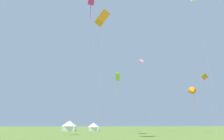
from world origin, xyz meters
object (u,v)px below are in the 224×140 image
object	(u,v)px
kite_orange_delta	(193,91)
festival_tent_left	(94,126)
kite_orange_diamond	(205,78)
kite_pink_delta	(141,62)
kite_lime_box	(118,77)
festival_tent_center	(69,125)
kite_orange_box	(102,18)
kite_magenta_box	(91,0)

from	to	relation	value
kite_orange_delta	festival_tent_left	bearing A→B (deg)	148.17
kite_orange_diamond	kite_pink_delta	distance (m)	21.64
kite_lime_box	festival_tent_center	bearing A→B (deg)	133.01
kite_orange_diamond	kite_orange_box	bearing A→B (deg)	-155.68
kite_orange_delta	festival_tent_center	world-z (taller)	kite_orange_delta
kite_orange_box	festival_tent_left	distance (m)	40.67
kite_pink_delta	festival_tent_center	bearing A→B (deg)	160.64
kite_magenta_box	festival_tent_left	world-z (taller)	kite_magenta_box
festival_tent_left	festival_tent_center	bearing A→B (deg)	-180.00
kite_orange_diamond	kite_orange_box	world-z (taller)	kite_orange_box
kite_magenta_box	festival_tent_center	bearing A→B (deg)	101.88
kite_orange_delta	kite_lime_box	bearing A→B (deg)	175.37
kite_orange_diamond	festival_tent_center	xyz separation A→B (m)	(-35.66, 23.84, -11.51)
festival_tent_left	kite_magenta_box	bearing A→B (deg)	-94.21
festival_tent_left	kite_lime_box	bearing A→B (deg)	-68.29
kite_orange_delta	kite_lime_box	world-z (taller)	kite_lime_box
kite_lime_box	festival_tent_left	bearing A→B (deg)	111.71
kite_magenta_box	festival_tent_center	size ratio (longest dim) A/B	6.15
festival_tent_left	kite_orange_box	bearing A→B (deg)	-89.66
kite_lime_box	festival_tent_left	xyz separation A→B (m)	(-6.18, 15.51, -13.78)
kite_orange_box	festival_tent_center	xyz separation A→B (m)	(-8.51, 36.11, -18.33)
kite_orange_box	kite_orange_diamond	bearing A→B (deg)	24.32
kite_orange_diamond	festival_tent_center	bearing A→B (deg)	146.23
kite_orange_delta	kite_magenta_box	bearing A→B (deg)	-158.27
kite_pink_delta	kite_orange_box	size ratio (longest dim) A/B	1.10
kite_magenta_box	festival_tent_center	distance (m)	40.96
kite_magenta_box	kite_lime_box	world-z (taller)	kite_magenta_box
kite_pink_delta	kite_orange_delta	bearing A→B (deg)	-36.01
kite_magenta_box	kite_orange_box	size ratio (longest dim) A/B	1.45
kite_pink_delta	kite_orange_box	bearing A→B (deg)	-119.08
festival_tent_center	festival_tent_left	world-z (taller)	festival_tent_center
kite_orange_delta	kite_pink_delta	distance (m)	19.10
kite_magenta_box	kite_orange_delta	bearing A→B (deg)	21.73
kite_orange_box	festival_tent_left	bearing A→B (deg)	90.34
festival_tent_center	festival_tent_left	size ratio (longest dim) A/B	1.26
kite_magenta_box	kite_orange_box	xyz separation A→B (m)	(2.37, -6.89, -9.71)
kite_pink_delta	kite_orange_box	distance (m)	31.82
kite_lime_box	festival_tent_center	distance (m)	25.09
kite_pink_delta	festival_tent_center	distance (m)	32.99
kite_magenta_box	kite_lime_box	distance (m)	21.71
festival_tent_center	kite_orange_diamond	bearing A→B (deg)	-33.77
festival_tent_center	festival_tent_left	distance (m)	8.31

